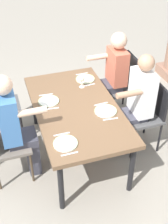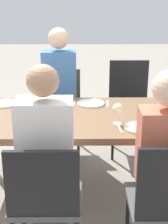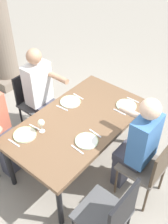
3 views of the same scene
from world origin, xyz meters
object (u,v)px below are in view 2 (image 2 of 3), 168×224
Objects in this scene: chair_west_north at (167,199)px; wine_glass_0 at (118,109)px; dining_table at (68,123)px; chair_mid_north at (45,197)px; diner_man_white at (59,92)px; plate_1 at (91,103)px; plate_3 at (5,103)px; chair_west_south at (129,101)px; plate_2 at (41,128)px; chair_mid_south at (61,105)px; plate_0 at (140,127)px; diner_guest_third at (162,158)px; diner_woman_green at (46,159)px.

wine_glass_0 is (0.24, -0.71, 0.33)m from chair_west_north.
chair_mid_north is (0.11, 0.89, -0.13)m from dining_table.
plate_1 is at bearing 125.43° from diner_man_white.
diner_man_white reaches higher than plate_3.
plate_2 is at bearing 55.64° from chair_west_south.
chair_mid_south is 3.51× the size of plate_0.
plate_0 is at bearing -179.75° from plate_2.
chair_mid_north is 1.28m from plate_3.
chair_mid_north is at bearing 90.10° from diner_man_white.
diner_man_white reaches higher than chair_west_south.
diner_guest_third is 5.05× the size of plate_2.
chair_west_north is 0.68× the size of diner_man_white.
plate_3 is at bearing -0.03° from plate_1.
plate_3 is at bearing 43.41° from diner_man_white.
plate_3 is at bearing -26.19° from wine_glass_0.
plate_3 is at bearing -56.53° from plate_2.
plate_3 is (0.96, -0.47, -0.11)m from wine_glass_0.
plate_1 is (-0.31, 0.43, 0.02)m from diner_man_white.
diner_woman_green is (0.00, -0.18, 0.17)m from chair_mid_north.
chair_west_north is at bearing 109.98° from plate_1.
wine_glass_0 is at bearing -71.44° from chair_west_north.
diner_guest_third is 0.59m from wine_glass_0.
plate_1 is (-0.20, -0.28, 0.07)m from dining_table.
plate_2 is at bearing -79.53° from diner_woman_green.
chair_west_south reaches higher than wine_glass_0.
plate_2 is (0.82, -0.41, 0.04)m from diner_guest_third.
wine_glass_0 reaches higher than plate_2.
diner_woman_green reaches higher than plate_1.
chair_mid_south is at bearing -65.34° from wine_glass_0.
chair_mid_south is 1.37m from plate_0.
wine_glass_0 is at bearing 114.66° from chair_mid_south.
dining_table is at bearing -26.08° from wine_glass_0.
plate_0 is 1.52× the size of wine_glass_0.
diner_guest_third reaches higher than plate_0.
plate_0 reaches higher than dining_table.
plate_3 is (0.77, -0.00, -0.00)m from plate_1.
chair_west_north is 5.58× the size of wine_glass_0.
chair_west_south reaches higher than chair_west_north.
chair_mid_north is at bearing -0.43° from chair_west_north.
chair_mid_south is 0.65× the size of diner_man_white.
diner_man_white reaches higher than chair_mid_south.
plate_3 is at bearing -27.04° from plate_0.
chair_west_south is 0.77m from plate_1.
chair_mid_north is 0.92m from wine_glass_0.
plate_0 is at bearing 86.31° from chair_west_south.
plate_0 is 1.01× the size of plate_1.
dining_table is 1.72× the size of chair_west_south.
chair_mid_south is 3.54× the size of plate_1.
plate_0 is (-0.66, 1.00, 0.02)m from diner_man_white.
chair_west_south reaches higher than plate_2.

